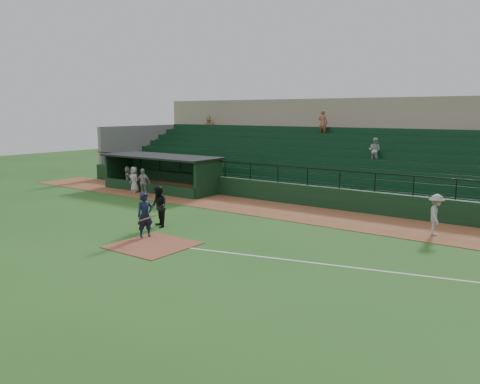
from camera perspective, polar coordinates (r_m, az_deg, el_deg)
The scene contains 12 objects.
ground at distance 20.70m, azimuth -8.25°, elevation -5.66°, with size 90.00×90.00×0.00m, color #24531A.
warning_track at distance 26.83m, azimuth 3.79°, elevation -2.07°, with size 40.00×4.00×0.03m, color brown.
home_plate_dirt at distance 20.03m, azimuth -10.26°, elevation -6.19°, with size 3.00×3.00×0.03m, color brown.
foul_line at distance 17.41m, azimuth 14.15°, elevation -8.78°, with size 18.00×0.09×0.01m, color white.
stadium_structure at distance 33.88m, azimuth 11.56°, elevation 4.08°, with size 38.00×13.08×6.40m.
dugout at distance 33.89m, azimuth -8.78°, elevation 2.51°, with size 8.90×3.20×2.42m.
batter_at_plate at distance 21.09m, azimuth -11.16°, elevation -2.73°, with size 1.15×0.84×1.96m.
umpire at distance 22.90m, azimuth -9.62°, elevation -1.73°, with size 0.95×0.74×1.95m, color black.
runner at distance 22.67m, azimuth 22.18°, elevation -2.52°, with size 1.17×0.67×1.81m, color #A29C97.
dugout_player_a at distance 31.18m, azimuth -11.41°, elevation 1.09°, with size 1.06×0.44×1.80m, color #A29C98.
dugout_player_b at distance 33.03m, azimuth -12.41°, elevation 1.45°, with size 0.84×0.55×1.73m, color #ABA6A0.
dugout_player_c at distance 34.88m, azimuth -13.09°, elevation 1.72°, with size 1.46×0.47×1.58m, color #AAA49F.
Camera 1 is at (14.07, -14.21, 5.36)m, focal length 36.05 mm.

